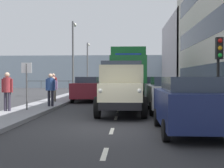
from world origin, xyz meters
TOP-DOWN VIEW (x-y plane):
  - ground_plane at (0.00, -11.15)m, footprint 80.00×80.00m
  - sidewalk_left at (-4.34, -11.15)m, footprint 2.07×42.73m
  - sidewalk_right at (4.34, -11.15)m, footprint 2.07×42.73m
  - road_centreline_markings at (0.00, -10.42)m, footprint 0.12×38.93m
  - building_far_block at (-8.64, -26.69)m, footprint 6.52×14.69m
  - sea_horizon at (0.00, -35.51)m, footprint 80.00×0.80m
  - seawall_railing at (-0.00, -31.91)m, footprint 28.08×0.08m
  - truck_vintage_cream at (-0.20, -3.58)m, footprint 2.17×5.64m
  - lorry_cargo_green at (-0.50, -13.02)m, footprint 2.58×8.20m
  - car_navy_kerbside_near at (-2.36, 0.84)m, footprint 1.86×4.02m
  - car_white_kerbside_1 at (-2.36, -4.54)m, footprint 1.78×4.07m
  - car_grey_kerbside_2 at (-2.36, -10.37)m, footprint 1.75×3.96m
  - car_maroon_oppositeside_0 at (2.36, -10.97)m, footprint 1.86×4.70m
  - pedestrian_couple_a at (5.04, -3.36)m, footprint 0.53×0.34m
  - pedestrian_by_lamp at (3.63, -5.63)m, footprint 0.53×0.34m
  - pedestrian_strolling at (4.25, -8.66)m, footprint 0.53×0.34m
  - pedestrian_with_bag at (5.02, -11.67)m, footprint 0.53×0.34m
  - traffic_light_near at (-4.27, -2.61)m, footprint 0.28×0.41m
  - lamp_post_promenade at (4.20, -15.21)m, footprint 0.32×1.14m
  - lamp_post_far at (4.31, -24.82)m, footprint 0.32×1.14m
  - street_sign at (4.34, -3.98)m, footprint 0.50×0.07m

SIDE VIEW (x-z plane):
  - ground_plane at x=0.00m, z-range 0.00..0.00m
  - road_centreline_markings at x=0.00m, z-range 0.00..0.01m
  - sidewalk_left at x=-4.34m, z-range 0.00..0.15m
  - sidewalk_right at x=4.34m, z-range 0.00..0.15m
  - car_grey_kerbside_2 at x=-2.36m, z-range 0.03..1.75m
  - car_white_kerbside_1 at x=-2.36m, z-range 0.03..1.75m
  - car_navy_kerbside_near at x=-2.36m, z-range 0.03..1.75m
  - car_maroon_oppositeside_0 at x=2.36m, z-range 0.04..1.76m
  - seawall_railing at x=0.00m, z-range 0.32..1.52m
  - pedestrian_strolling at x=4.25m, z-range 0.28..1.86m
  - pedestrian_by_lamp at x=3.63m, z-range 0.31..2.05m
  - truck_vintage_cream at x=-0.20m, z-range -0.04..2.39m
  - pedestrian_couple_a at x=5.04m, z-range 0.31..2.09m
  - pedestrian_with_bag at x=5.02m, z-range 0.32..2.13m
  - street_sign at x=4.34m, z-range 0.56..2.81m
  - lorry_cargo_green at x=-0.50m, z-range 0.14..4.01m
  - traffic_light_near at x=-4.27m, z-range 0.87..4.07m
  - sea_horizon at x=0.00m, z-range 0.00..5.00m
  - lamp_post_far at x=4.31m, z-range 0.74..6.32m
  - lamp_post_promenade at x=4.20m, z-range 0.76..7.05m
  - building_far_block at x=-8.64m, z-range 0.00..8.68m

